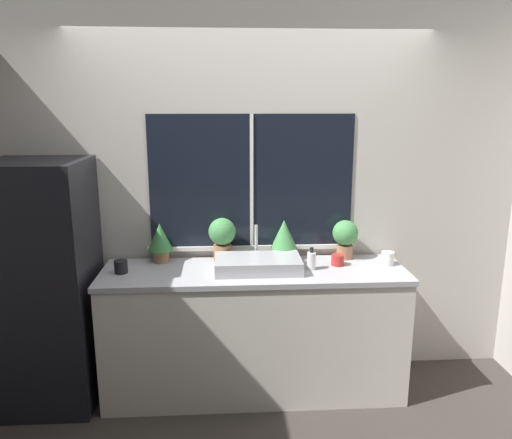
# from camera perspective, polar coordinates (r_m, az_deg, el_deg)

# --- Properties ---
(ground_plane) EXTENTS (14.00, 14.00, 0.00)m
(ground_plane) POSITION_cam_1_polar(r_m,az_deg,el_deg) (3.56, 0.09, -21.20)
(ground_plane) COLOR #38332D
(wall_back) EXTENTS (8.00, 0.09, 2.70)m
(wall_back) POSITION_cam_1_polar(r_m,az_deg,el_deg) (3.63, -0.53, 2.73)
(wall_back) COLOR #BCB7AD
(wall_back) RESTS_ON ground_plane
(wall_left) EXTENTS (0.06, 7.00, 2.70)m
(wall_left) POSITION_cam_1_polar(r_m,az_deg,el_deg) (4.83, -25.41, 4.07)
(wall_left) COLOR #BCB7AD
(wall_left) RESTS_ON ground_plane
(wall_right) EXTENTS (0.06, 7.00, 2.70)m
(wall_right) POSITION_cam_1_polar(r_m,az_deg,el_deg) (4.98, 22.44, 4.59)
(wall_right) COLOR #BCB7AD
(wall_right) RESTS_ON ground_plane
(counter) EXTENTS (2.07, 0.59, 0.91)m
(counter) POSITION_cam_1_polar(r_m,az_deg,el_deg) (3.58, -0.20, -12.61)
(counter) COLOR silver
(counter) RESTS_ON ground_plane
(refrigerator) EXTENTS (0.62, 0.66, 1.66)m
(refrigerator) POSITION_cam_1_polar(r_m,az_deg,el_deg) (3.63, -22.93, -6.90)
(refrigerator) COLOR black
(refrigerator) RESTS_ON ground_plane
(sink) EXTENTS (0.58, 0.38, 0.27)m
(sink) POSITION_cam_1_polar(r_m,az_deg,el_deg) (3.38, 0.22, -5.08)
(sink) COLOR #ADADB2
(sink) RESTS_ON counter
(potted_plant_far_left) EXTENTS (0.18, 0.18, 0.28)m
(potted_plant_far_left) POSITION_cam_1_polar(r_m,az_deg,el_deg) (3.58, -10.90, -2.30)
(potted_plant_far_left) COLOR #9E6B4C
(potted_plant_far_left) RESTS_ON counter
(potted_plant_center_left) EXTENTS (0.19, 0.19, 0.31)m
(potted_plant_center_left) POSITION_cam_1_polar(r_m,az_deg,el_deg) (3.55, -3.88, -1.89)
(potted_plant_center_left) COLOR #9E6B4C
(potted_plant_center_left) RESTS_ON counter
(potted_plant_center_right) EXTENTS (0.19, 0.19, 0.29)m
(potted_plant_center_right) POSITION_cam_1_polar(r_m,az_deg,el_deg) (3.58, 3.21, -2.03)
(potted_plant_center_right) COLOR #9E6B4C
(potted_plant_center_right) RESTS_ON counter
(potted_plant_far_right) EXTENTS (0.18, 0.18, 0.28)m
(potted_plant_far_right) POSITION_cam_1_polar(r_m,az_deg,el_deg) (3.65, 10.15, -1.88)
(potted_plant_far_right) COLOR #9E6B4C
(potted_plant_far_right) RESTS_ON counter
(soap_bottle) EXTENTS (0.06, 0.06, 0.15)m
(soap_bottle) POSITION_cam_1_polar(r_m,az_deg,el_deg) (3.41, 6.35, -4.66)
(soap_bottle) COLOR white
(soap_bottle) RESTS_ON counter
(mug_white) EXTENTS (0.09, 0.09, 0.09)m
(mug_white) POSITION_cam_1_polar(r_m,az_deg,el_deg) (3.61, 14.82, -4.31)
(mug_white) COLOR white
(mug_white) RESTS_ON counter
(mug_black) EXTENTS (0.09, 0.09, 0.09)m
(mug_black) POSITION_cam_1_polar(r_m,az_deg,el_deg) (3.45, -15.18, -5.23)
(mug_black) COLOR black
(mug_black) RESTS_ON counter
(mug_red) EXTENTS (0.09, 0.09, 0.08)m
(mug_red) POSITION_cam_1_polar(r_m,az_deg,el_deg) (3.53, 9.31, -4.59)
(mug_red) COLOR #B72D28
(mug_red) RESTS_ON counter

